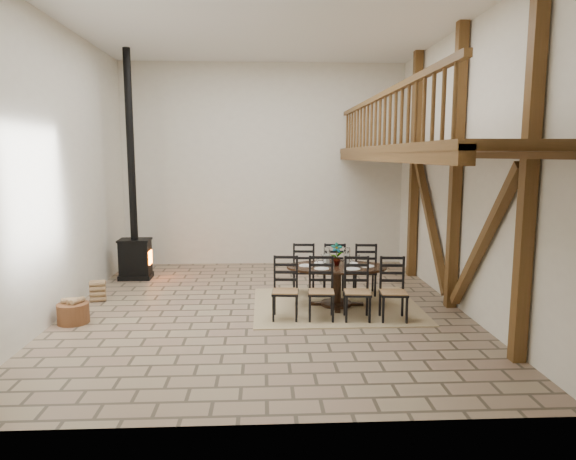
{
  "coord_description": "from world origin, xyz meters",
  "views": [
    {
      "loc": [
        -0.03,
        -8.94,
        2.75
      ],
      "look_at": [
        0.43,
        0.4,
        1.38
      ],
      "focal_mm": 32.0,
      "sensor_mm": 36.0,
      "label": 1
    }
  ],
  "objects_px": {
    "wood_stove": "(134,230)",
    "log_stack": "(98,291)",
    "dining_table": "(337,287)",
    "log_basket": "(73,312)"
  },
  "relations": [
    {
      "from": "log_basket",
      "to": "wood_stove",
      "type": "bearing_deg",
      "value": 84.82
    },
    {
      "from": "wood_stove",
      "to": "log_stack",
      "type": "height_order",
      "value": "wood_stove"
    },
    {
      "from": "wood_stove",
      "to": "log_stack",
      "type": "distance_m",
      "value": 2.04
    },
    {
      "from": "wood_stove",
      "to": "log_stack",
      "type": "relative_size",
      "value": 12.65
    },
    {
      "from": "dining_table",
      "to": "wood_stove",
      "type": "xyz_separation_m",
      "value": [
        -4.19,
        2.42,
        0.73
      ]
    },
    {
      "from": "dining_table",
      "to": "log_stack",
      "type": "bearing_deg",
      "value": 176.8
    },
    {
      "from": "dining_table",
      "to": "log_basket",
      "type": "height_order",
      "value": "dining_table"
    },
    {
      "from": "dining_table",
      "to": "log_stack",
      "type": "height_order",
      "value": "dining_table"
    },
    {
      "from": "dining_table",
      "to": "wood_stove",
      "type": "height_order",
      "value": "wood_stove"
    },
    {
      "from": "wood_stove",
      "to": "dining_table",
      "type": "bearing_deg",
      "value": -30.66
    }
  ]
}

